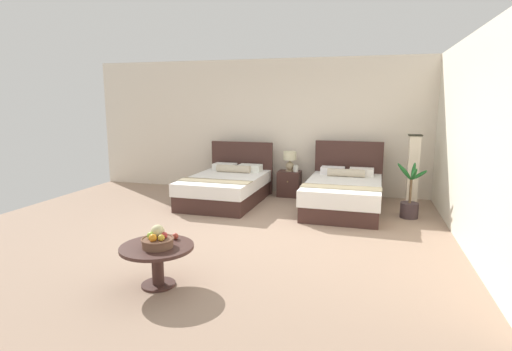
# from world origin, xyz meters

# --- Properties ---
(ground_plane) EXTENTS (9.33, 9.78, 0.02)m
(ground_plane) POSITION_xyz_m (0.00, 0.00, -0.01)
(ground_plane) COLOR #9F826C
(wall_back) EXTENTS (9.33, 0.12, 2.86)m
(wall_back) POSITION_xyz_m (0.00, 3.09, 1.43)
(wall_back) COLOR silver
(wall_back) RESTS_ON ground
(wall_side_right) EXTENTS (0.12, 5.38, 2.86)m
(wall_side_right) POSITION_xyz_m (2.87, 0.40, 1.43)
(wall_side_right) COLOR silver
(wall_side_right) RESTS_ON ground
(bed_near_window) EXTENTS (1.41, 2.08, 1.11)m
(bed_near_window) POSITION_xyz_m (-1.13, 1.79, 0.30)
(bed_near_window) COLOR #3F2621
(bed_near_window) RESTS_ON ground
(bed_near_corner) EXTENTS (1.38, 2.14, 1.18)m
(bed_near_corner) POSITION_xyz_m (1.13, 1.79, 0.31)
(bed_near_corner) COLOR #3F2621
(bed_near_corner) RESTS_ON ground
(nightstand) EXTENTS (0.46, 0.44, 0.53)m
(nightstand) POSITION_xyz_m (-0.03, 2.63, 0.26)
(nightstand) COLOR #3F2621
(nightstand) RESTS_ON ground
(table_lamp) EXTENTS (0.27, 0.27, 0.41)m
(table_lamp) POSITION_xyz_m (-0.03, 2.65, 0.78)
(table_lamp) COLOR tan
(table_lamp) RESTS_ON nightstand
(vase) EXTENTS (0.11, 0.11, 0.14)m
(vase) POSITION_xyz_m (0.11, 2.59, 0.60)
(vase) COLOR silver
(vase) RESTS_ON nightstand
(coffee_table) EXTENTS (0.78, 0.78, 0.45)m
(coffee_table) POSITION_xyz_m (-0.58, -1.96, 0.34)
(coffee_table) COLOR #3F2621
(coffee_table) RESTS_ON ground
(fruit_bowl) EXTENTS (0.34, 0.34, 0.22)m
(fruit_bowl) POSITION_xyz_m (-0.56, -1.98, 0.53)
(fruit_bowl) COLOR brown
(fruit_bowl) RESTS_ON coffee_table
(loose_apple) EXTENTS (0.07, 0.07, 0.07)m
(loose_apple) POSITION_xyz_m (-0.49, -1.71, 0.48)
(loose_apple) COLOR #B24131
(loose_apple) RESTS_ON coffee_table
(floor_lamp_corner) EXTENTS (0.23, 0.23, 1.37)m
(floor_lamp_corner) POSITION_xyz_m (2.35, 2.24, 0.69)
(floor_lamp_corner) COLOR black
(floor_lamp_corner) RESTS_ON ground
(potted_palm) EXTENTS (0.53, 0.56, 0.98)m
(potted_palm) POSITION_xyz_m (2.25, 1.55, 0.27)
(potted_palm) COLOR #3F2F32
(potted_palm) RESTS_ON ground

